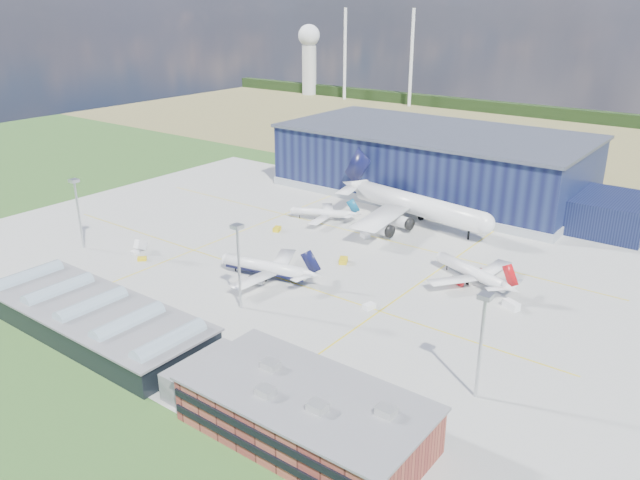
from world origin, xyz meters
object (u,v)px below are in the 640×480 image
at_px(hangar, 439,166).
at_px(airliner_red, 472,265).
at_px(light_mast_west, 77,202).
at_px(light_mast_center, 238,253).
at_px(airliner_regional, 322,209).
at_px(gse_tug_c, 277,229).
at_px(ops_building, 305,413).
at_px(gse_van_c, 260,356).
at_px(airliner_navy, 265,261).
at_px(airliner_widebody, 419,195).
at_px(light_mast_east, 482,329).
at_px(gse_cart_b, 365,235).
at_px(airstair, 141,247).
at_px(gse_tug_a, 343,261).
at_px(gse_van_b, 511,305).
at_px(gse_tug_b, 142,259).
at_px(car_a, 215,337).
at_px(gse_cart_a, 369,306).
at_px(car_b, 259,364).

relative_size(hangar, airliner_red, 4.64).
bearing_deg(light_mast_west, light_mast_center, 0.00).
height_order(airliner_regional, gse_tug_c, airliner_regional).
bearing_deg(hangar, gse_tug_c, -107.05).
height_order(ops_building, gse_van_c, ops_building).
height_order(airliner_navy, gse_van_c, airliner_navy).
xyz_separation_m(airliner_red, airliner_widebody, (-35.66, 34.12, 5.99)).
height_order(light_mast_east, gse_cart_b, light_mast_east).
bearing_deg(light_mast_center, light_mast_west, 180.00).
height_order(airliner_regional, airstair, airliner_regional).
height_order(hangar, light_mast_center, hangar).
height_order(gse_tug_a, gse_cart_b, gse_tug_a).
bearing_deg(gse_van_c, gse_van_b, -53.74).
bearing_deg(light_mast_west, hangar, 63.29).
distance_m(light_mast_west, gse_tug_b, 28.37).
height_order(airliner_navy, car_a, airliner_navy).
distance_m(airliner_widebody, gse_tug_b, 96.10).
bearing_deg(gse_tug_b, car_a, 23.34).
distance_m(light_mast_center, gse_tug_b, 48.84).
bearing_deg(gse_tug_c, gse_cart_a, -49.57).
relative_size(hangar, ops_building, 3.15).
bearing_deg(airliner_navy, airliner_red, -157.15).
xyz_separation_m(airliner_navy, car_b, (29.81, -36.00, -4.77)).
xyz_separation_m(light_mast_east, airstair, (-117.74, 9.28, -14.02)).
xyz_separation_m(ops_building, car_a, (-38.71, 14.63, -4.15)).
relative_size(airliner_widebody, car_b, 17.98).
distance_m(airstair, car_b, 80.02).
relative_size(ops_building, gse_van_c, 8.83).
distance_m(light_mast_west, car_b, 95.38).
height_order(gse_tug_b, gse_van_c, gse_van_c).
bearing_deg(car_b, airstair, 85.97).
xyz_separation_m(airstair, car_a, (59.04, -24.65, -0.77)).
bearing_deg(gse_tug_a, airliner_regional, 109.00).
height_order(gse_cart_b, airstair, airstair).
height_order(airliner_red, car_a, airliner_red).
distance_m(airliner_regional, gse_tug_c, 19.83).
bearing_deg(gse_van_c, airliner_red, -38.87).
relative_size(light_mast_east, gse_cart_a, 7.21).
distance_m(light_mast_west, airliner_red, 122.63).
height_order(airliner_navy, gse_tug_a, airliner_navy).
relative_size(airliner_navy, gse_cart_a, 10.36).
relative_size(gse_van_b, car_b, 1.23).
bearing_deg(airliner_red, gse_tug_c, 22.17).
xyz_separation_m(ops_building, airstair, (-97.75, 39.29, -3.39)).
xyz_separation_m(gse_tug_b, gse_van_c, (67.46, -20.69, 0.67)).
relative_size(gse_tug_a, gse_tug_c, 1.13).
bearing_deg(gse_van_b, airstair, 132.40).
distance_m(light_mast_east, gse_cart_b, 93.33).
distance_m(light_mast_east, gse_tug_b, 112.37).
distance_m(gse_tug_b, airstair, 7.96).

